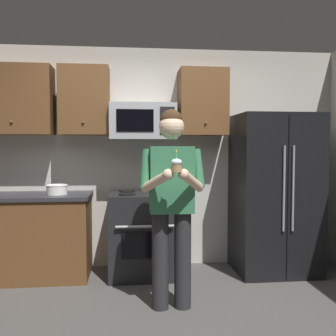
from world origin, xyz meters
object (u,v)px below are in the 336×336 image
bowl_large_white (57,189)px  refrigerator (275,194)px  oven_range (144,234)px  microwave (143,122)px  person (172,197)px  cupcake (176,165)px

bowl_large_white → refrigerator: bearing=-0.6°
oven_range → refrigerator: bearing=-1.5°
oven_range → microwave: bearing=90.0°
refrigerator → person: 1.56m
bowl_large_white → cupcake: (1.15, -1.24, 0.32)m
microwave → refrigerator: (1.50, -0.16, -0.82)m
cupcake → refrigerator: bearing=43.3°
refrigerator → oven_range: bearing=178.5°
refrigerator → cupcake: 1.81m
refrigerator → person: (-1.29, -0.88, 0.10)m
microwave → cupcake: size_ratio=4.26×
microwave → bowl_large_white: bearing=-171.9°
bowl_large_white → oven_range: bearing=0.9°
oven_range → cupcake: (0.21, -1.25, 0.83)m
oven_range → refrigerator: 1.56m
refrigerator → cupcake: size_ratio=10.35×
cupcake → person: bearing=90.0°
microwave → bowl_large_white: 1.20m
microwave → person: bearing=-78.5°
microwave → person: (0.21, -1.04, -0.72)m
bowl_large_white → microwave: bearing=8.1°
oven_range → cupcake: 1.52m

